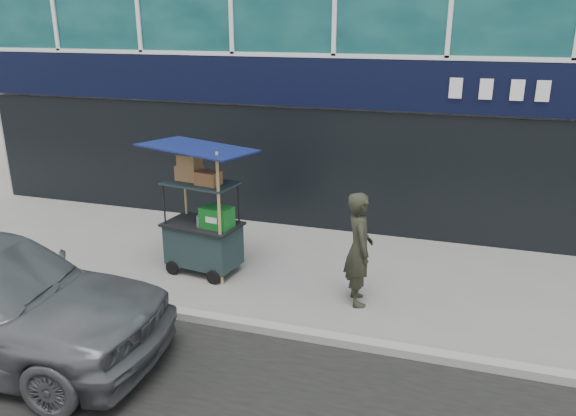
% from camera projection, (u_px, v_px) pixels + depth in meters
% --- Properties ---
extents(ground, '(80.00, 80.00, 0.00)m').
position_uv_depth(ground, '(265.00, 324.00, 7.84)').
color(ground, slate).
rests_on(ground, ground).
extents(curb, '(80.00, 0.18, 0.12)m').
position_uv_depth(curb, '(260.00, 327.00, 7.64)').
color(curb, gray).
rests_on(curb, ground).
extents(vendor_cart, '(1.79, 1.40, 2.21)m').
position_uv_depth(vendor_cart, '(203.00, 228.00, 9.22)').
color(vendor_cart, black).
rests_on(vendor_cart, ground).
extents(vendor_man, '(0.61, 0.73, 1.72)m').
position_uv_depth(vendor_man, '(359.00, 249.00, 8.18)').
color(vendor_man, '#27281D').
rests_on(vendor_man, ground).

